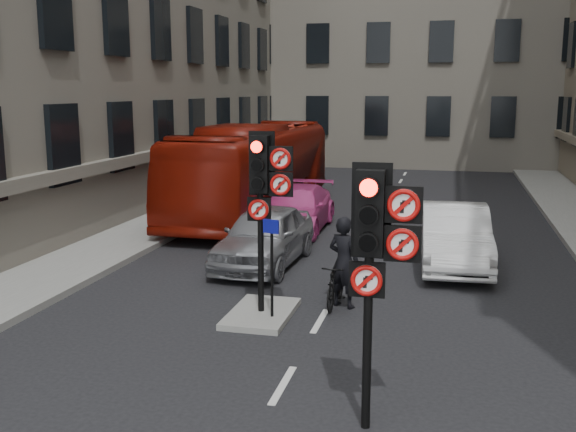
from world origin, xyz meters
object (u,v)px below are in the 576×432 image
at_px(motorcyclist, 344,262).
at_px(car_white, 455,236).
at_px(signal_near, 376,241).
at_px(info_sign, 272,254).
at_px(car_silver, 265,236).
at_px(signal_far, 264,183).
at_px(car_pink, 296,209).
at_px(motorcycle, 336,284).
at_px(bus_red, 255,170).

bearing_deg(motorcyclist, car_white, -96.74).
bearing_deg(car_white, signal_near, -99.97).
bearing_deg(info_sign, car_white, 71.26).
distance_m(signal_near, car_silver, 8.94).
height_order(signal_near, car_silver, signal_near).
relative_size(signal_near, signal_far, 1.00).
relative_size(signal_near, info_sign, 1.85).
bearing_deg(motorcyclist, signal_far, 58.24).
distance_m(signal_near, motorcyclist, 5.39).
relative_size(car_silver, info_sign, 2.31).
height_order(signal_far, car_pink, signal_far).
height_order(signal_near, motorcycle, signal_near).
height_order(signal_near, bus_red, signal_near).
distance_m(car_white, car_pink, 5.98).
relative_size(signal_far, motorcyclist, 1.85).
bearing_deg(car_silver, signal_far, -71.78).
bearing_deg(motorcyclist, car_silver, -26.35).
bearing_deg(car_pink, bus_red, 130.03).
distance_m(car_silver, car_pink, 4.41).
bearing_deg(info_sign, signal_far, 141.46).
bearing_deg(motorcyclist, motorcycle, 22.82).
distance_m(signal_near, car_pink, 13.06).
distance_m(signal_far, bus_red, 11.35).
bearing_deg(signal_far, info_sign, -53.08).
relative_size(signal_near, car_pink, 0.74).
bearing_deg(info_sign, bus_red, 122.57).
distance_m(car_pink, info_sign, 8.77).
xyz_separation_m(car_silver, motorcyclist, (2.52, -2.92, 0.20)).
height_order(car_silver, bus_red, bus_red).
distance_m(car_pink, motorcycle, 7.75).
xyz_separation_m(signal_far, car_silver, (-1.11, 3.93, -1.94)).
relative_size(car_white, motorcycle, 2.96).
bearing_deg(info_sign, car_pink, 114.41).
xyz_separation_m(signal_far, info_sign, (0.21, -0.28, -1.33)).
bearing_deg(bus_red, car_silver, -70.20).
bearing_deg(car_silver, bus_red, 110.89).
bearing_deg(bus_red, motorcyclist, -62.44).
distance_m(motorcycle, info_sign, 1.88).
height_order(car_white, car_pink, car_white).
xyz_separation_m(signal_near, motorcycle, (-1.35, 5.01, -2.10)).
height_order(car_pink, motorcycle, car_pink).
height_order(bus_red, info_sign, bus_red).
relative_size(car_white, car_pink, 0.98).
distance_m(signal_far, car_pink, 8.66).
bearing_deg(motorcycle, signal_far, -138.86).
bearing_deg(info_sign, motorcyclist, 61.60).
distance_m(signal_far, info_sign, 1.38).
distance_m(car_pink, bus_red, 3.36).
relative_size(motorcycle, info_sign, 0.82).
height_order(signal_far, car_silver, signal_far).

